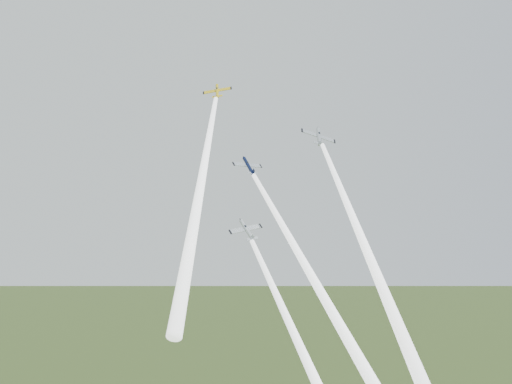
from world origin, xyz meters
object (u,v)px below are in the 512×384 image
(plane_silver_right, at_px, (319,137))
(plane_silver_low, at_px, (247,230))
(plane_yellow, at_px, (217,91))
(plane_navy, at_px, (248,166))

(plane_silver_right, xyz_separation_m, plane_silver_low, (-17.94, -14.30, -21.45))
(plane_yellow, bearing_deg, plane_silver_right, 13.17)
(plane_navy, bearing_deg, plane_silver_right, -5.55)
(plane_navy, height_order, plane_silver_low, plane_navy)
(plane_silver_low, bearing_deg, plane_navy, 62.18)
(plane_silver_right, bearing_deg, plane_navy, -168.90)
(plane_silver_right, bearing_deg, plane_yellow, 175.96)
(plane_navy, relative_size, plane_silver_low, 0.98)
(plane_navy, height_order, plane_silver_right, plane_silver_right)
(plane_yellow, relative_size, plane_silver_right, 0.77)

